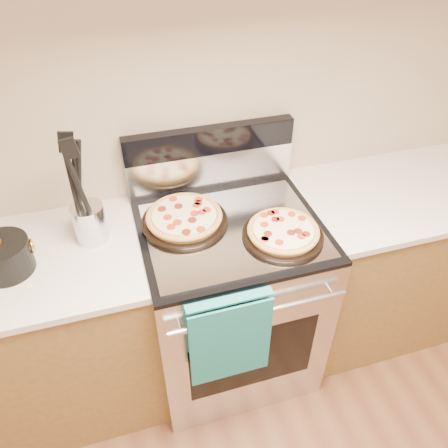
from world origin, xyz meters
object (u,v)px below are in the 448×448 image
object	(u,v)px
pepperoni_pizza_front	(283,232)
saucepan	(4,258)
range_body	(230,300)
pepperoni_pizza_back	(184,218)
utensil_crock	(90,223)

from	to	relation	value
pepperoni_pizza_front	saucepan	size ratio (longest dim) A/B	1.66
range_body	saucepan	xyz separation A→B (m)	(-0.87, 0.00, 0.52)
range_body	pepperoni_pizza_front	size ratio (longest dim) A/B	2.79
pepperoni_pizza_back	pepperoni_pizza_front	world-z (taller)	pepperoni_pizza_back
pepperoni_pizza_back	pepperoni_pizza_front	xyz separation A→B (m)	(0.36, -0.20, -0.00)
pepperoni_pizza_back	range_body	bearing A→B (deg)	-21.25
pepperoni_pizza_front	utensil_crock	bearing A→B (deg)	162.80
range_body	saucepan	size ratio (longest dim) A/B	4.64
pepperoni_pizza_back	utensil_crock	xyz separation A→B (m)	(-0.37, 0.03, 0.04)
range_body	pepperoni_pizza_back	distance (m)	0.54
range_body	pepperoni_pizza_front	distance (m)	0.54
pepperoni_pizza_front	utensil_crock	xyz separation A→B (m)	(-0.73, 0.23, 0.04)
pepperoni_pizza_back	saucepan	world-z (taller)	saucepan
saucepan	range_body	bearing A→B (deg)	-0.23
saucepan	pepperoni_pizza_back	bearing A→B (deg)	5.51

